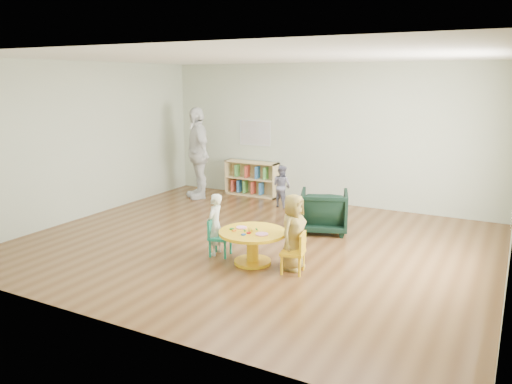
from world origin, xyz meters
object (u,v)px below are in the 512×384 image
child_right (293,232)px  adult_caretaker (198,153)px  kid_chair_right (296,251)px  bookshelf (252,179)px  child_left (215,224)px  armchair (324,211)px  kid_chair_left (218,236)px  toddler (282,186)px  activity_table (253,241)px

child_right → adult_caretaker: bearing=54.8°
adult_caretaker → kid_chair_right: bearing=0.2°
bookshelf → child_left: bearing=-69.5°
bookshelf → armchair: 2.94m
kid_chair_left → child_right: size_ratio=0.52×
toddler → adult_caretaker: size_ratio=0.44×
kid_chair_left → child_right: 1.19m
activity_table → adult_caretaker: (-2.89, 2.89, 0.64)m
kid_chair_right → toddler: toddler is taller
kid_chair_right → armchair: armchair is taller
bookshelf → kid_chair_left: bearing=-68.8°
bookshelf → adult_caretaker: (-0.91, -0.74, 0.59)m
activity_table → child_left: size_ratio=1.03×
kid_chair_left → child_right: (1.17, 0.03, 0.23)m
child_left → kid_chair_left: bearing=61.2°
kid_chair_left → bookshelf: bookshelf is taller
kid_chair_right → adult_caretaker: adult_caretaker is taller
bookshelf → toddler: 1.19m
bookshelf → child_right: 4.37m
bookshelf → child_right: size_ratio=1.16×
bookshelf → armchair: (2.33, -1.78, -0.01)m
bookshelf → adult_caretaker: bearing=-140.9°
armchair → bookshelf: bearing=-57.0°
kid_chair_right → toddler: (-1.64, 3.05, 0.12)m
kid_chair_left → kid_chair_right: size_ratio=0.97×
bookshelf → child_left: (1.33, -3.56, 0.08)m
child_right → adult_caretaker: 4.48m
bookshelf → child_left: 3.80m
child_left → activity_table: bearing=76.8°
child_left → child_right: bearing=83.1°
kid_chair_left → adult_caretaker: adult_caretaker is taller
activity_table → kid_chair_left: (-0.60, 0.05, -0.03)m
kid_chair_left → armchair: 2.03m
kid_chair_right → bookshelf: (-2.65, 3.67, 0.07)m
kid_chair_right → bookshelf: size_ratio=0.46×
activity_table → toddler: bearing=108.0°
activity_table → kid_chair_left: 0.60m
activity_table → armchair: bearing=79.2°
activity_table → kid_chair_right: kid_chair_right is taller
activity_table → toddler: 3.16m
activity_table → adult_caretaker: 4.14m
toddler → child_right: bearing=134.0°
activity_table → kid_chair_right: size_ratio=1.68×
adult_caretaker → child_left: bearing=-11.9°
activity_table → bookshelf: bearing=118.7°
bookshelf → adult_caretaker: size_ratio=0.62×
kid_chair_right → adult_caretaker: bearing=39.7°
armchair → child_right: 1.78m
child_left → adult_caretaker: 3.64m
child_right → kid_chair_right: bearing=-137.6°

